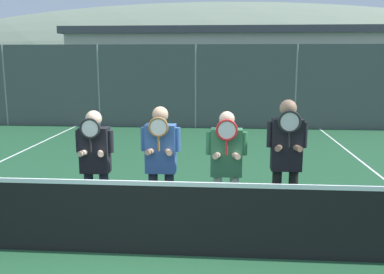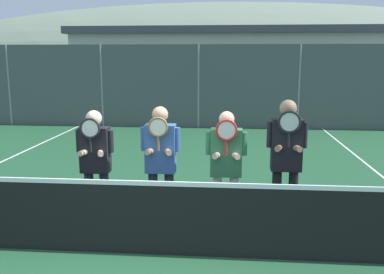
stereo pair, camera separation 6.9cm
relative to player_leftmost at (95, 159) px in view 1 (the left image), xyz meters
The scene contains 12 objects.
ground_plane 1.52m from the player_leftmost, 45.61° to the right, with size 120.00×120.00×0.00m, color #1E4C2D.
hill_distant 55.08m from the player_leftmost, 89.17° to the left, with size 94.34×52.41×18.34m.
clubhouse_building 18.56m from the player_leftmost, 82.49° to the left, with size 18.10×5.50×3.89m.
fence_back 8.83m from the player_leftmost, 84.81° to the left, with size 20.15×0.06×2.80m.
tennis_net 1.25m from the player_leftmost, 45.61° to the right, with size 11.28×0.09×1.04m.
player_leftmost is the anchor object (origin of this frame).
player_center_left 0.94m from the player_leftmost, ahead, with size 0.55×0.34×1.75m.
player_center_right 1.83m from the player_leftmost, ahead, with size 0.56×0.34×1.70m.
player_rightmost 2.65m from the player_leftmost, ahead, with size 0.54×0.34×1.85m.
car_far_left 12.61m from the player_leftmost, 109.71° to the left, with size 4.25×2.04×1.82m.
car_left_of_center 11.73m from the player_leftmost, 86.76° to the left, with size 4.04×2.03×1.68m.
car_center 13.17m from the player_leftmost, 64.41° to the left, with size 4.47×2.07×1.84m.
Camera 1 is at (1.01, -4.88, 2.42)m, focal length 40.00 mm.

